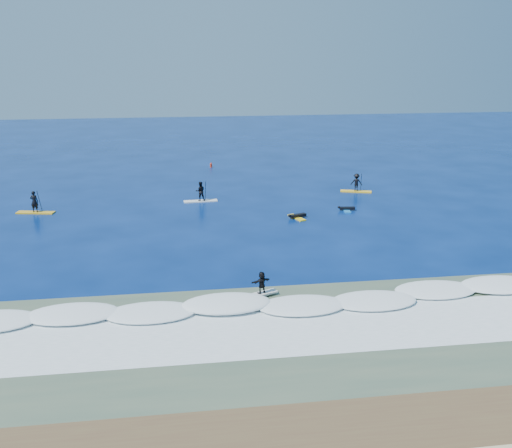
{
  "coord_description": "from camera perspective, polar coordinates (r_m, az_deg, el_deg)",
  "views": [
    {
      "loc": [
        -5.29,
        -37.77,
        13.3
      ],
      "look_at": [
        0.39,
        2.97,
        0.6
      ],
      "focal_mm": 40.0,
      "sensor_mm": 36.0,
      "label": 1
    }
  ],
  "objects": [
    {
      "name": "prone_paddler_far",
      "position": [
        49.43,
        9.02,
        1.49
      ],
      "size": [
        1.5,
        1.92,
        0.39
      ],
      "rotation": [
        0.0,
        0.0,
        1.47
      ],
      "color": "blue",
      "rests_on": "ground"
    },
    {
      "name": "sup_paddler_left",
      "position": [
        51.4,
        -21.25,
        1.77
      ],
      "size": [
        3.26,
        1.39,
        2.22
      ],
      "rotation": [
        0.0,
        0.0,
        -0.2
      ],
      "color": "gold",
      "rests_on": "ground"
    },
    {
      "name": "prone_paddler_near",
      "position": [
        46.73,
        4.12,
        0.76
      ],
      "size": [
        1.61,
        2.12,
        0.43
      ],
      "rotation": [
        0.0,
        0.0,
        1.9
      ],
      "color": "yellow",
      "rests_on": "ground"
    },
    {
      "name": "marker_buoy",
      "position": [
        67.09,
        -4.52,
        5.91
      ],
      "size": [
        0.26,
        0.26,
        0.63
      ],
      "rotation": [
        0.0,
        0.0,
        0.3
      ],
      "color": "red",
      "rests_on": "ground"
    },
    {
      "name": "wave_surfer",
      "position": [
        31.8,
        0.57,
        -6.04
      ],
      "size": [
        1.93,
        1.2,
        1.36
      ],
      "rotation": [
        0.0,
        0.0,
        0.4
      ],
      "color": "silver",
      "rests_on": "breaking_wave"
    },
    {
      "name": "whitewater",
      "position": [
        28.61,
        3.71,
        -10.58
      ],
      "size": [
        34.0,
        5.0,
        0.02
      ],
      "primitive_type": "cube",
      "color": "silver",
      "rests_on": "ground"
    },
    {
      "name": "sup_paddler_center",
      "position": [
        51.78,
        -5.58,
        3.1
      ],
      "size": [
        3.08,
        0.96,
        2.13
      ],
      "rotation": [
        0.0,
        0.0,
        0.07
      ],
      "color": "white",
      "rests_on": "ground"
    },
    {
      "name": "shallow_water",
      "position": [
        27.75,
        4.13,
        -11.52
      ],
      "size": [
        90.0,
        13.0,
        0.01
      ],
      "primitive_type": "cube",
      "color": "#3E5542",
      "rests_on": "ground"
    },
    {
      "name": "wet_sand_strip",
      "position": [
        21.67,
        8.5,
        -20.92
      ],
      "size": [
        90.0,
        5.0,
        0.08
      ],
      "primitive_type": "cube",
      "color": "brown",
      "rests_on": "ground"
    },
    {
      "name": "breaking_wave",
      "position": [
        31.25,
        2.6,
        -8.06
      ],
      "size": [
        40.0,
        6.0,
        0.3
      ],
      "primitive_type": "cube",
      "color": "white",
      "rests_on": "ground"
    },
    {
      "name": "ground",
      "position": [
        40.39,
        0.03,
        -2.07
      ],
      "size": [
        160.0,
        160.0,
        0.0
      ],
      "primitive_type": "plane",
      "color": "#04194B",
      "rests_on": "ground"
    },
    {
      "name": "sup_paddler_right",
      "position": [
        55.93,
        10.0,
        3.99
      ],
      "size": [
        3.05,
        1.61,
        2.08
      ],
      "rotation": [
        0.0,
        0.0,
        -0.31
      ],
      "color": "yellow",
      "rests_on": "ground"
    }
  ]
}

